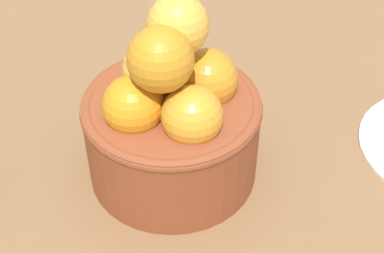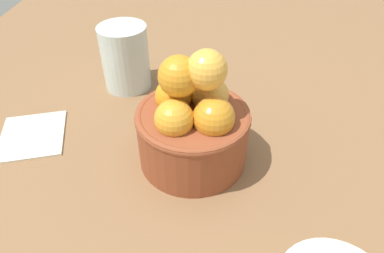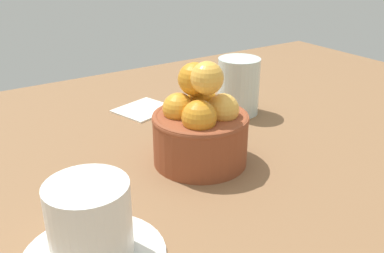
{
  "view_description": "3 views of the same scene",
  "coord_description": "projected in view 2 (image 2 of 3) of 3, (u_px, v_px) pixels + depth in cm",
  "views": [
    {
      "loc": [
        13.8,
        -29.58,
        33.99
      ],
      "look_at": [
        1.41,
        0.5,
        4.73
      ],
      "focal_mm": 54.61,
      "sensor_mm": 36.0,
      "label": 1
    },
    {
      "loc": [
        31.02,
        2.31,
        30.57
      ],
      "look_at": [
        0.91,
        -0.03,
        5.82
      ],
      "focal_mm": 32.17,
      "sensor_mm": 36.0,
      "label": 2
    },
    {
      "loc": [
        30.46,
        44.43,
        29.14
      ],
      "look_at": [
        0.23,
        -1.75,
        4.8
      ],
      "focal_mm": 40.16,
      "sensor_mm": 36.0,
      "label": 3
    }
  ],
  "objects": [
    {
      "name": "terracotta_bowl",
      "position": [
        193.0,
        124.0,
        0.4
      ],
      "size": [
        13.34,
        13.34,
        14.87
      ],
      "color": "brown",
      "rests_on": "ground_plane"
    },
    {
      "name": "folded_napkin",
      "position": [
        32.0,
        135.0,
        0.46
      ],
      "size": [
        11.35,
        10.59,
        0.6
      ],
      "primitive_type": "cube",
      "rotation": [
        0.0,
        0.0,
        0.29
      ],
      "color": "white",
      "rests_on": "ground_plane"
    },
    {
      "name": "ground_plane",
      "position": [
        193.0,
        169.0,
        0.45
      ],
      "size": [
        138.48,
        95.25,
        4.35
      ],
      "primitive_type": "cube",
      "color": "brown"
    },
    {
      "name": "water_glass",
      "position": [
        125.0,
        57.0,
        0.53
      ],
      "size": [
        7.41,
        7.41,
        10.02
      ],
      "primitive_type": "cylinder",
      "color": "silver",
      "rests_on": "ground_plane"
    }
  ]
}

